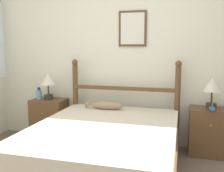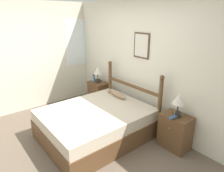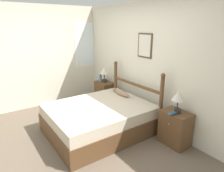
% 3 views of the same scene
% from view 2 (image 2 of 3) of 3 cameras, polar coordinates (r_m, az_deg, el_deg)
% --- Properties ---
extents(ground_plane, '(16.00, 16.00, 0.00)m').
position_cam_2_polar(ground_plane, '(3.75, -12.21, -17.32)').
color(ground_plane, brown).
extents(wall_back, '(6.40, 0.08, 2.55)m').
position_cam_2_polar(wall_back, '(4.16, 8.13, 6.25)').
color(wall_back, beige).
rests_on(wall_back, ground_plane).
extents(wall_left, '(0.08, 6.40, 2.55)m').
position_cam_2_polar(wall_left, '(5.13, -24.02, 7.30)').
color(wall_left, beige).
rests_on(wall_left, ground_plane).
extents(bed, '(1.55, 1.94, 0.56)m').
position_cam_2_polar(bed, '(3.89, -4.56, -10.53)').
color(bed, brown).
rests_on(bed, ground_plane).
extents(headboard, '(1.56, 0.09, 1.23)m').
position_cam_2_polar(headboard, '(4.25, 5.67, -1.90)').
color(headboard, brown).
rests_on(headboard, ground_plane).
extents(nightstand_left, '(0.50, 0.37, 0.62)m').
position_cam_2_polar(nightstand_left, '(5.17, -3.93, -2.16)').
color(nightstand_left, brown).
rests_on(nightstand_left, ground_plane).
extents(nightstand_right, '(0.50, 0.37, 0.62)m').
position_cam_2_polar(nightstand_right, '(3.73, 17.59, -12.29)').
color(nightstand_right, brown).
rests_on(nightstand_right, ground_plane).
extents(table_lamp_left, '(0.22, 0.22, 0.40)m').
position_cam_2_polar(table_lamp_left, '(4.98, -4.09, 4.11)').
color(table_lamp_left, '#2D2823').
rests_on(table_lamp_left, nightstand_left).
extents(table_lamp_right, '(0.22, 0.22, 0.40)m').
position_cam_2_polar(table_lamp_right, '(3.45, 18.53, -4.08)').
color(table_lamp_right, '#2D2823').
rests_on(table_lamp_right, nightstand_right).
extents(bottle, '(0.08, 0.08, 0.19)m').
position_cam_2_polar(bottle, '(5.13, -5.26, 2.29)').
color(bottle, '#668CB2').
rests_on(bottle, nightstand_left).
extents(model_boat, '(0.08, 0.26, 0.18)m').
position_cam_2_polar(model_boat, '(3.48, 17.27, -8.34)').
color(model_boat, '#335684').
rests_on(model_boat, nightstand_right).
extents(fish_pillow, '(0.53, 0.12, 0.11)m').
position_cam_2_polar(fish_pillow, '(4.29, 1.57, -2.46)').
color(fish_pillow, '#997A5B').
rests_on(fish_pillow, bed).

